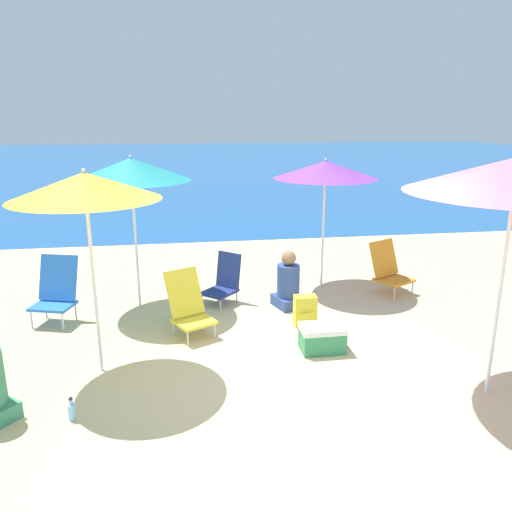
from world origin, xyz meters
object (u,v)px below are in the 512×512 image
(beach_umbrella_purple, at_px, (325,170))
(beach_umbrella_teal, at_px, (131,170))
(beach_chair_blue, at_px, (56,289))
(beach_chair_yellow, at_px, (188,305))
(person_seated_far, at_px, (288,284))
(beach_chair_orange, at_px, (388,268))
(beach_chair_navy, at_px, (224,281))
(water_bottle, at_px, (72,411))
(cooler_box, at_px, (322,338))
(beach_umbrella_yellow, at_px, (85,186))
(backpack_yellow, at_px, (305,311))

(beach_umbrella_purple, bearing_deg, beach_umbrella_teal, -170.99)
(beach_umbrella_teal, bearing_deg, beach_chair_blue, -160.14)
(beach_chair_yellow, bearing_deg, beach_umbrella_purple, 7.83)
(beach_umbrella_teal, relative_size, beach_chair_yellow, 2.67)
(beach_umbrella_teal, bearing_deg, person_seated_far, -9.26)
(beach_chair_orange, bearing_deg, beach_chair_yellow, 171.74)
(beach_chair_yellow, relative_size, beach_chair_blue, 0.92)
(beach_umbrella_purple, relative_size, person_seated_far, 2.45)
(beach_umbrella_purple, height_order, beach_chair_navy, beach_umbrella_purple)
(beach_chair_yellow, bearing_deg, beach_umbrella_teal, 95.29)
(beach_umbrella_purple, relative_size, water_bottle, 9.23)
(beach_umbrella_purple, height_order, beach_chair_blue, beach_umbrella_purple)
(person_seated_far, relative_size, water_bottle, 3.77)
(water_bottle, bearing_deg, beach_chair_yellow, 57.33)
(cooler_box, bearing_deg, beach_chair_navy, 119.43)
(beach_umbrella_yellow, distance_m, beach_chair_navy, 2.93)
(person_seated_far, relative_size, backpack_yellow, 2.04)
(beach_umbrella_yellow, bearing_deg, cooler_box, 2.10)
(beach_umbrella_yellow, relative_size, cooler_box, 4.23)
(beach_umbrella_purple, bearing_deg, beach_umbrella_yellow, -143.35)
(beach_chair_navy, xyz_separation_m, cooler_box, (1.00, -1.76, -0.18))
(beach_chair_orange, bearing_deg, backpack_yellow, -173.88)
(beach_umbrella_teal, distance_m, beach_chair_orange, 4.15)
(person_seated_far, bearing_deg, beach_umbrella_teal, 153.14)
(beach_chair_navy, xyz_separation_m, beach_chair_blue, (-2.29, -0.34, 0.11))
(water_bottle, bearing_deg, beach_umbrella_purple, 44.80)
(beach_umbrella_yellow, bearing_deg, beach_chair_yellow, 39.76)
(person_seated_far, height_order, cooler_box, person_seated_far)
(beach_umbrella_purple, xyz_separation_m, cooler_box, (-0.64, -2.26, -1.73))
(beach_umbrella_yellow, bearing_deg, water_bottle, -98.30)
(beach_chair_orange, relative_size, backpack_yellow, 1.95)
(beach_chair_navy, height_order, beach_chair_yellow, beach_chair_yellow)
(beach_chair_orange, relative_size, beach_chair_navy, 1.09)
(backpack_yellow, bearing_deg, beach_umbrella_teal, 154.63)
(water_bottle, bearing_deg, beach_umbrella_yellow, 81.70)
(beach_chair_navy, distance_m, backpack_yellow, 1.42)
(backpack_yellow, height_order, water_bottle, backpack_yellow)
(beach_chair_yellow, xyz_separation_m, water_bottle, (-1.11, -1.73, -0.30))
(person_seated_far, bearing_deg, beach_umbrella_purple, 30.08)
(beach_umbrella_yellow, distance_m, beach_chair_yellow, 2.06)
(backpack_yellow, distance_m, cooler_box, 0.75)
(person_seated_far, bearing_deg, beach_umbrella_yellow, -165.11)
(beach_chair_blue, relative_size, person_seated_far, 1.05)
(beach_umbrella_teal, xyz_separation_m, beach_chair_yellow, (0.69, -1.08, -1.59))
(cooler_box, bearing_deg, beach_chair_yellow, 155.00)
(beach_umbrella_yellow, relative_size, water_bottle, 9.83)
(beach_umbrella_purple, distance_m, beach_chair_yellow, 3.06)
(beach_umbrella_yellow, bearing_deg, beach_chair_blue, 116.87)
(beach_umbrella_teal, bearing_deg, beach_chair_navy, -1.62)
(beach_chair_navy, relative_size, water_bottle, 3.30)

